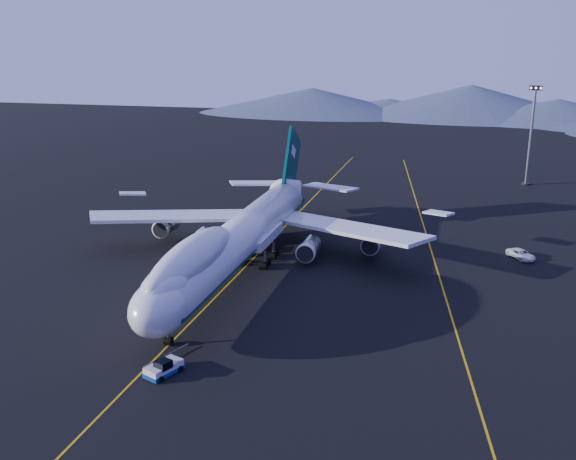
% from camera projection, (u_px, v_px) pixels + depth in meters
% --- Properties ---
extents(ground, '(500.00, 500.00, 0.00)m').
position_uv_depth(ground, '(240.00, 272.00, 101.58)').
color(ground, black).
rests_on(ground, ground).
extents(taxiway_line_main, '(0.25, 220.00, 0.01)m').
position_uv_depth(taxiway_line_main, '(240.00, 272.00, 101.57)').
color(taxiway_line_main, '#D39A0C').
rests_on(taxiway_line_main, ground).
extents(taxiway_line_side, '(28.08, 198.09, 0.01)m').
position_uv_depth(taxiway_line_side, '(436.00, 268.00, 103.48)').
color(taxiway_line_side, '#D39A0C').
rests_on(taxiway_line_side, ground).
extents(boeing_747, '(59.62, 72.43, 19.37)m').
position_uv_depth(boeing_747, '(240.00, 237.00, 99.98)').
color(boeing_747, silver).
rests_on(boeing_747, ground).
extents(pushback_tug, '(3.63, 4.84, 1.89)m').
position_uv_depth(pushback_tug, '(164.00, 369.00, 70.12)').
color(pushback_tug, silver).
rests_on(pushback_tug, ground).
extents(service_van, '(5.10, 5.97, 1.52)m').
position_uv_depth(service_van, '(521.00, 254.00, 107.63)').
color(service_van, silver).
rests_on(service_van, ground).
extents(floodlight_mast, '(3.07, 2.30, 24.84)m').
position_uv_depth(floodlight_mast, '(531.00, 135.00, 160.75)').
color(floodlight_mast, black).
rests_on(floodlight_mast, ground).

